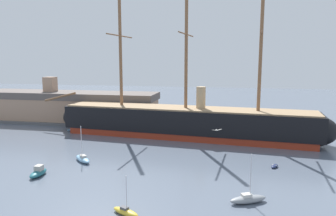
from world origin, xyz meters
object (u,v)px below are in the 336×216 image
at_px(sailboat_mid_right, 248,199).
at_px(tall_ship, 186,122).
at_px(motorboat_mid_left, 38,172).
at_px(dinghy_alongside_stern, 274,166).
at_px(sailboat_alongside_bow, 83,159).
at_px(motorboat_far_right, 304,142).
at_px(dinghy_far_left, 72,130).
at_px(dockside_warehouse_left, 69,107).
at_px(seagull_in_flight, 217,130).
at_px(motorboat_distant_centre, 198,127).
at_px(sailboat_near_centre, 126,211).

bearing_deg(sailboat_mid_right, tall_ship, 111.31).
bearing_deg(motorboat_mid_left, dinghy_alongside_stern, 17.04).
bearing_deg(sailboat_alongside_bow, motorboat_far_right, 25.33).
relative_size(dinghy_alongside_stern, dinghy_far_left, 0.91).
relative_size(tall_ship, dinghy_far_left, 28.98).
bearing_deg(sailboat_mid_right, dinghy_far_left, 141.76).
xyz_separation_m(dinghy_far_left, dockside_warehouse_left, (-6.80, 11.35, 4.35)).
bearing_deg(dockside_warehouse_left, dinghy_alongside_stern, -28.74).
bearing_deg(seagull_in_flight, motorboat_mid_left, 161.49).
relative_size(sailboat_alongside_bow, motorboat_far_right, 1.67).
bearing_deg(motorboat_distant_centre, dockside_warehouse_left, 176.94).
relative_size(sailboat_near_centre, motorboat_distant_centre, 1.33).
distance_m(dinghy_far_left, seagull_in_flight, 58.95).
distance_m(sailboat_mid_right, seagull_in_flight, 13.13).
bearing_deg(dinghy_far_left, motorboat_mid_left, -70.83).
bearing_deg(dockside_warehouse_left, seagull_in_flight, -48.23).
bearing_deg(motorboat_far_right, dinghy_far_left, 177.37).
height_order(dinghy_far_left, motorboat_far_right, motorboat_far_right).
xyz_separation_m(sailboat_mid_right, sailboat_alongside_bow, (-29.71, 11.71, 0.00)).
distance_m(motorboat_mid_left, dinghy_far_left, 33.51).
bearing_deg(sailboat_near_centre, dinghy_far_left, 125.42).
relative_size(tall_ship, seagull_in_flight, 69.99).
height_order(sailboat_mid_right, motorboat_far_right, sailboat_mid_right).
relative_size(sailboat_mid_right, motorboat_distant_centre, 1.77).
xyz_separation_m(motorboat_mid_left, dockside_warehouse_left, (-17.80, 43.00, 4.02)).
height_order(sailboat_mid_right, motorboat_distant_centre, sailboat_mid_right).
relative_size(motorboat_mid_left, dockside_warehouse_left, 0.07).
xyz_separation_m(sailboat_alongside_bow, dockside_warehouse_left, (-21.62, 34.72, 4.06)).
xyz_separation_m(dinghy_far_left, motorboat_distant_centre, (33.22, 9.21, 0.26)).
bearing_deg(sailboat_near_centre, seagull_in_flight, -0.32).
relative_size(sailboat_mid_right, dinghy_alongside_stern, 2.88).
height_order(motorboat_far_right, dockside_warehouse_left, dockside_warehouse_left).
xyz_separation_m(dinghy_alongside_stern, dockside_warehouse_left, (-56.68, 31.08, 4.37)).
relative_size(sailboat_mid_right, seagull_in_flight, 6.37).
distance_m(motorboat_far_right, dockside_warehouse_left, 66.92).
height_order(motorboat_mid_left, seagull_in_flight, seagull_in_flight).
xyz_separation_m(sailboat_mid_right, motorboat_far_right, (13.98, 32.39, -0.01)).
xyz_separation_m(sailboat_near_centre, motorboat_far_right, (29.03, 38.74, 0.13)).
bearing_deg(dockside_warehouse_left, tall_ship, -17.74).
distance_m(motorboat_mid_left, sailboat_alongside_bow, 9.11).
xyz_separation_m(sailboat_near_centre, sailboat_mid_right, (15.05, 6.35, 0.14)).
height_order(sailboat_near_centre, sailboat_alongside_bow, sailboat_alongside_bow).
distance_m(sailboat_mid_right, sailboat_alongside_bow, 31.93).
height_order(sailboat_near_centre, dinghy_alongside_stern, sailboat_near_centre).
height_order(tall_ship, motorboat_mid_left, tall_ship).
bearing_deg(sailboat_alongside_bow, dinghy_far_left, 122.37).
bearing_deg(sailboat_alongside_bow, seagull_in_flight, -35.30).
relative_size(sailboat_near_centre, dinghy_alongside_stern, 2.18).
height_order(tall_ship, dockside_warehouse_left, tall_ship).
relative_size(dinghy_far_left, motorboat_distant_centre, 0.67).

